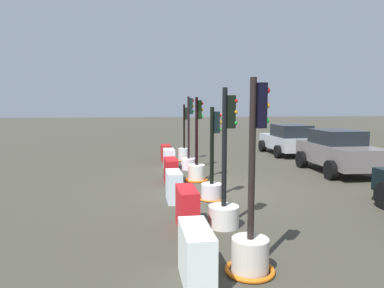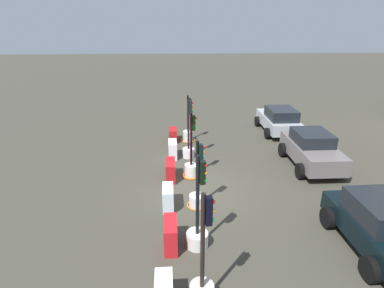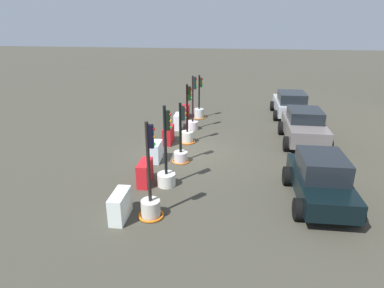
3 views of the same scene
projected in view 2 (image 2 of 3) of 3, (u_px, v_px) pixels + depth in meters
name	position (u px, v px, depth m)	size (l,w,h in m)	color
ground_plane	(198.00, 190.00, 13.04)	(120.00, 120.00, 0.00)	#3E3C31
traffic_light_0	(188.00, 133.00, 18.34)	(0.88, 0.88, 2.74)	silver
traffic_light_1	(189.00, 146.00, 16.05)	(0.62, 0.62, 3.06)	silver
traffic_light_2	(191.00, 166.00, 14.05)	(0.82, 0.82, 3.00)	silver
traffic_light_3	(197.00, 194.00, 11.77)	(0.78, 0.78, 2.68)	silver
traffic_light_4	(198.00, 230.00, 9.60)	(0.69, 0.69, 3.12)	silver
traffic_light_5	(202.00, 287.00, 7.61)	(0.83, 0.83, 3.18)	beige
construction_barrier_0	(173.00, 135.00, 18.27)	(1.00, 0.48, 0.77)	#B31A1A
construction_barrier_1	(173.00, 149.00, 16.07)	(1.00, 0.46, 0.87)	white
construction_barrier_2	(170.00, 170.00, 13.86)	(1.16, 0.45, 0.85)	#B3171C
construction_barrier_3	(168.00, 198.00, 11.69)	(0.99, 0.43, 0.86)	silver
construction_barrier_4	(171.00, 235.00, 9.61)	(1.08, 0.44, 0.91)	red
car_grey_saloon	(312.00, 149.00, 14.97)	(4.01, 2.21, 1.71)	slate
car_black_sedan	(378.00, 226.00, 9.41)	(3.89, 2.13, 1.70)	black
car_silver_hatchback	(279.00, 120.00, 19.58)	(3.95, 2.24, 1.65)	#AAB0B6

